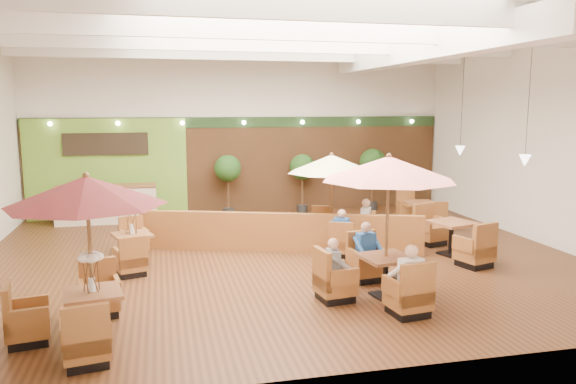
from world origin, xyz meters
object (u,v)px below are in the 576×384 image
object	(u,v)px
table_1	(384,195)
topiary_1	(302,169)
service_counter	(107,204)
diner_3	(342,227)
diner_4	(364,217)
booth_divider	(279,232)
table_2	(331,183)
table_3	(132,243)
table_5	(420,214)
diner_2	(335,262)
topiary_0	(228,171)
diner_0	(409,273)
topiary_2	(373,164)
table_0	(84,221)
table_4	(451,239)
diner_1	(367,245)

from	to	relation	value
table_1	topiary_1	bearing A→B (deg)	78.29
service_counter	diner_3	size ratio (longest dim) A/B	4.23
diner_3	diner_4	bearing A→B (deg)	77.12
booth_divider	table_2	distance (m)	1.82
table_3	table_5	bearing A→B (deg)	-0.60
table_3	diner_3	world-z (taller)	table_3
table_3	diner_2	world-z (taller)	table_3
table_3	topiary_0	size ratio (longest dim) A/B	1.26
topiary_0	diner_2	size ratio (longest dim) A/B	2.75
diner_0	diner_4	world-z (taller)	diner_0
topiary_2	table_3	bearing A→B (deg)	-146.85
table_5	table_3	bearing A→B (deg)	-155.11
table_0	table_1	bearing A→B (deg)	-1.49
topiary_1	diner_2	bearing A→B (deg)	-100.30
booth_divider	table_0	size ratio (longest dim) A/B	2.68
diner_4	diner_2	bearing A→B (deg)	-178.18
table_3	topiary_1	bearing A→B (deg)	26.77
diner_2	service_counter	bearing A→B (deg)	-147.89
table_2	table_3	size ratio (longest dim) A/B	1.00
table_0	table_2	world-z (taller)	table_0
service_counter	table_4	xyz separation A→B (m)	(8.50, -5.82, -0.18)
service_counter	diner_2	size ratio (longest dim) A/B	4.08
service_counter	topiary_1	world-z (taller)	topiary_1
booth_divider	diner_0	world-z (taller)	diner_0
table_2	topiary_2	size ratio (longest dim) A/B	1.19
table_1	diner_3	world-z (taller)	table_1
diner_3	diner_1	bearing A→B (deg)	-60.53
table_2	table_5	xyz separation A→B (m)	(3.48, 2.04, -1.33)
table_1	diner_2	size ratio (longest dim) A/B	3.74
table_4	diner_0	size ratio (longest dim) A/B	3.61
diner_2	booth_divider	bearing A→B (deg)	-173.35
table_1	topiary_2	world-z (taller)	table_1
booth_divider	table_2	xyz separation A→B (m)	(1.38, 0.11, 1.19)
table_0	diner_1	bearing A→B (deg)	8.69
service_counter	table_3	world-z (taller)	table_3
table_0	diner_1	world-z (taller)	table_0
table_4	topiary_1	world-z (taller)	topiary_1
table_3	diner_0	distance (m)	6.49
diner_2	table_2	bearing A→B (deg)	166.19
diner_1	table_1	bearing A→B (deg)	76.83
topiary_0	topiary_2	world-z (taller)	topiary_2
table_2	table_5	distance (m)	4.25
diner_4	diner_3	bearing A→B (deg)	164.40
table_2	table_3	bearing A→B (deg)	-151.04
topiary_2	diner_2	size ratio (longest dim) A/B	2.91
table_2	diner_1	bearing A→B (deg)	-67.92
table_3	diner_0	size ratio (longest dim) A/B	3.11
table_5	service_counter	bearing A→B (deg)	173.73
table_1	diner_2	bearing A→B (deg)	172.34
diner_0	diner_3	distance (m)	3.91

